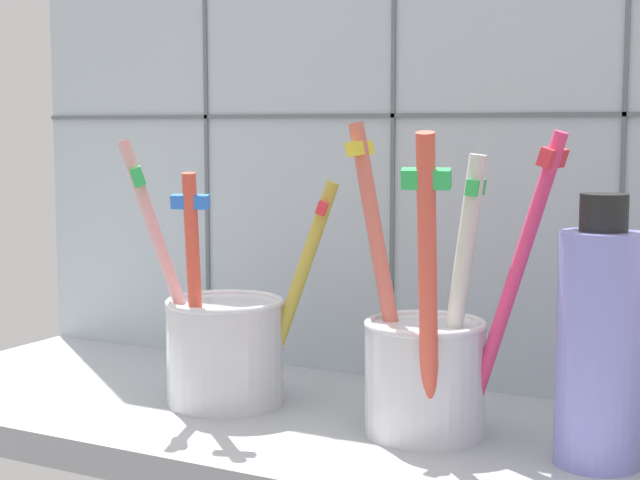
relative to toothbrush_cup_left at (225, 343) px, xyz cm
name	(u,v)px	position (x,y,z in cm)	size (l,w,h in cm)	color
counter_slab	(320,433)	(7.09, 0.08, -5.05)	(64.00, 22.00, 2.00)	#9EA3A8
tile_wall_back	(399,96)	(7.09, 12.08, 16.45)	(64.00, 2.20, 45.00)	#B2C1CC
toothbrush_cup_left	(225,343)	(0.00, 0.00, 0.00)	(12.68, 8.77, 17.54)	silver
toothbrush_cup_right	(428,360)	(14.44, -0.05, 0.51)	(13.58, 10.01, 18.58)	silver
soap_bottle	(600,343)	(24.56, -0.57, 2.66)	(4.65, 4.65, 14.75)	#8688E0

